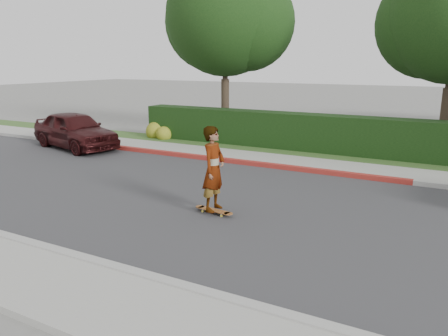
{
  "coord_description": "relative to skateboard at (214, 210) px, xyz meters",
  "views": [
    {
      "loc": [
        1.92,
        -9.15,
        3.47
      ],
      "look_at": [
        -2.85,
        -0.26,
        1.0
      ],
      "focal_mm": 35.0,
      "sensor_mm": 36.0,
      "label": 1
    }
  ],
  "objects": [
    {
      "name": "car_maroon",
      "position": [
        -8.92,
        4.26,
        0.66
      ],
      "size": [
        4.71,
        2.81,
        1.5
      ],
      "primitive_type": "imported",
      "rotation": [
        0.0,
        0.0,
        1.32
      ],
      "color": "#381112",
      "rests_on": "ground"
    },
    {
      "name": "curb_near",
      "position": [
        2.85,
        -3.34,
        -0.01
      ],
      "size": [
        60.0,
        0.2,
        0.15
      ],
      "primitive_type": "cube",
      "color": "#9E9E99",
      "rests_on": "ground"
    },
    {
      "name": "skateboarder",
      "position": [
        -0.0,
        0.0,
        1.0
      ],
      "size": [
        0.49,
        0.73,
        1.96
      ],
      "primitive_type": "imported",
      "rotation": [
        0.0,
        0.0,
        1.59
      ],
      "color": "white",
      "rests_on": "skateboard"
    },
    {
      "name": "sidewalk_far",
      "position": [
        2.85,
        5.76,
        -0.03
      ],
      "size": [
        60.0,
        1.6,
        0.12
      ],
      "primitive_type": "cube",
      "color": "gray",
      "rests_on": "ground"
    },
    {
      "name": "ground",
      "position": [
        2.85,
        0.76,
        -0.09
      ],
      "size": [
        120.0,
        120.0,
        0.0
      ],
      "primitive_type": "plane",
      "color": "slate",
      "rests_on": "ground"
    },
    {
      "name": "skateboard",
      "position": [
        0.0,
        0.0,
        0.0
      ],
      "size": [
        1.04,
        0.33,
        0.1
      ],
      "rotation": [
        0.0,
        0.0,
        -0.13
      ],
      "color": "yellow",
      "rests_on": "ground"
    },
    {
      "name": "curb_far",
      "position": [
        2.85,
        4.86,
        -0.01
      ],
      "size": [
        60.0,
        0.2,
        0.15
      ],
      "primitive_type": "cube",
      "color": "#9E9E99",
      "rests_on": "ground"
    },
    {
      "name": "tree_left",
      "position": [
        -4.66,
        9.45,
        5.17
      ],
      "size": [
        5.99,
        5.21,
        8.0
      ],
      "color": "#33261C",
      "rests_on": "ground"
    },
    {
      "name": "planting_strip",
      "position": [
        2.85,
        7.36,
        -0.04
      ],
      "size": [
        60.0,
        1.6,
        0.1
      ],
      "primitive_type": "cube",
      "color": "#2D4C1E",
      "rests_on": "ground"
    },
    {
      "name": "road",
      "position": [
        2.85,
        0.76,
        -0.08
      ],
      "size": [
        60.0,
        8.0,
        0.01
      ],
      "primitive_type": "cube",
      "color": "#2D2D30",
      "rests_on": "ground"
    },
    {
      "name": "curb_red_section",
      "position": [
        -2.15,
        4.86,
        -0.01
      ],
      "size": [
        12.0,
        0.21,
        0.15
      ],
      "primitive_type": "cube",
      "color": "maroon",
      "rests_on": "ground"
    },
    {
      "name": "hedge",
      "position": [
        -0.15,
        7.96,
        0.66
      ],
      "size": [
        15.0,
        1.0,
        1.5
      ],
      "primitive_type": "cube",
      "color": "black",
      "rests_on": "ground"
    },
    {
      "name": "flowering_shrub",
      "position": [
        -7.15,
        7.5,
        0.24
      ],
      "size": [
        1.4,
        1.0,
        0.9
      ],
      "color": "#2D4C19",
      "rests_on": "ground"
    }
  ]
}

